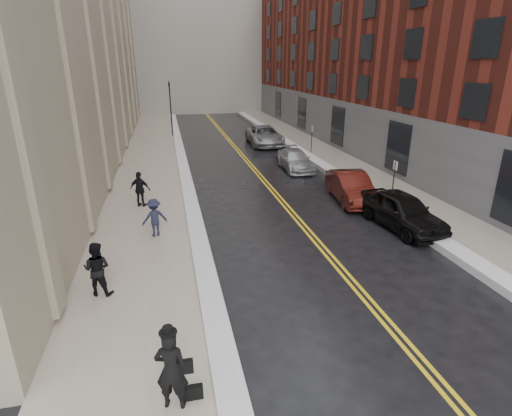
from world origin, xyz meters
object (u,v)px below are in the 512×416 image
pedestrian_a (97,269)px  car_silver_near (295,160)px  car_black (402,211)px  pedestrian_c (140,189)px  car_silver_far (265,136)px  pedestrian_main (171,370)px  car_maroon (351,187)px  pedestrian_b (154,218)px

pedestrian_a → car_silver_near: bearing=-111.6°
car_black → car_silver_near: car_black is taller
pedestrian_a → pedestrian_c: 7.98m
car_silver_far → pedestrian_main: 28.67m
car_maroon → pedestrian_a: 13.39m
car_maroon → pedestrian_b: 10.27m
pedestrian_c → pedestrian_b: bearing=123.0°
car_black → pedestrian_c: size_ratio=2.64×
car_maroon → car_black: bearing=-74.4°
car_black → car_maroon: 3.84m
car_silver_far → pedestrian_b: 20.50m
car_black → pedestrian_a: size_ratio=2.70×
car_black → car_silver_far: bearing=88.2°
pedestrian_a → pedestrian_c: size_ratio=0.98×
car_black → pedestrian_b: (-10.48, 1.09, 0.16)m
car_black → car_silver_far: 19.51m
pedestrian_a → pedestrian_b: 4.42m
car_maroon → pedestrian_c: size_ratio=2.62×
car_black → pedestrian_c: (-11.22, 4.90, 0.24)m
car_black → car_maroon: bearing=92.8°
pedestrian_main → pedestrian_c: pedestrian_main is taller
pedestrian_main → car_black: bearing=-127.2°
car_silver_near → pedestrian_c: (-9.81, -5.85, 0.38)m
pedestrian_main → pedestrian_a: size_ratio=1.07×
pedestrian_a → pedestrian_b: (1.62, 4.12, -0.06)m
car_maroon → pedestrian_c: (-10.63, 1.10, 0.27)m
car_black → car_maroon: (-0.58, 3.80, -0.03)m
car_black → car_maroon: size_ratio=1.01×
pedestrian_main → pedestrian_b: pedestrian_main is taller
car_black → car_silver_far: size_ratio=0.79×
car_maroon → car_silver_near: 6.99m
pedestrian_b → car_silver_near: bearing=-149.0°
car_black → car_silver_near: size_ratio=1.04×
pedestrian_a → pedestrian_b: pedestrian_a is taller
pedestrian_a → pedestrian_b: size_ratio=1.08×
car_silver_far → pedestrian_b: pedestrian_b is taller
car_silver_far → pedestrian_a: pedestrian_a is taller
car_silver_far → pedestrian_main: pedestrian_main is taller
pedestrian_c → car_silver_far: bearing=-101.8°
car_silver_far → pedestrian_main: (-8.60, -27.35, 0.25)m
car_maroon → pedestrian_main: (-9.42, -11.68, 0.31)m
pedestrian_main → pedestrian_b: size_ratio=1.15×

